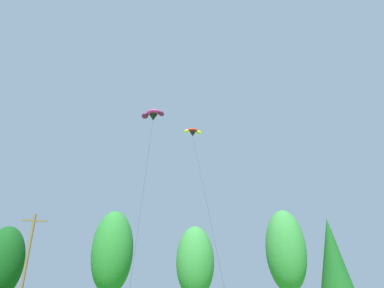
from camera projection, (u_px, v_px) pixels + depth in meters
treeline_tree_c at (3, 262)px, 41.12m from camera, size 4.70×4.70×10.74m
treeline_tree_d at (112, 252)px, 47.27m from camera, size 5.58×5.58×13.98m
treeline_tree_e at (195, 262)px, 45.12m from camera, size 4.91×4.91×11.52m
treeline_tree_f at (286, 250)px, 51.92m from camera, size 5.91×5.91×15.22m
treeline_tree_g at (332, 253)px, 53.53m from camera, size 4.76×4.76×14.38m
utility_pole at (26, 266)px, 30.65m from camera, size 2.20×0.26×9.77m
parafoil_kite_high_magenta at (153, 115)px, 33.89m from camera, size 2.81×9.75×17.83m
parafoil_kite_mid_red_yellow at (193, 132)px, 46.61m from camera, size 2.60×18.01×22.34m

